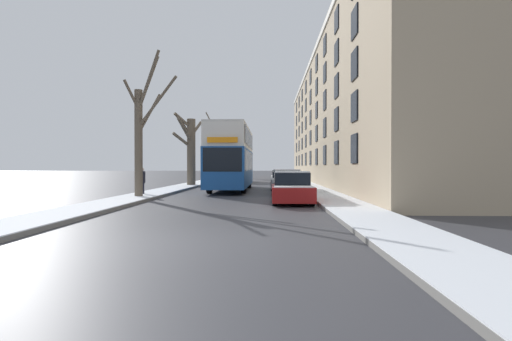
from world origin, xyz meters
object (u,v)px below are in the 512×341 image
(double_decker_bus, at_px, (232,155))
(parked_car_1, at_px, (287,183))
(bare_tree_left_1, at_px, (190,148))
(bare_tree_left_2, at_px, (214,147))
(pedestrian_left_sidewalk, at_px, (142,181))
(parked_car_2, at_px, (284,181))
(bare_tree_left_0, at_px, (141,133))
(parked_car_4, at_px, (280,177))
(parked_car_0, at_px, (292,189))
(oncoming_van, at_px, (241,171))
(parked_car_3, at_px, (281,178))
(bare_tree_left_3, at_px, (226,151))

(double_decker_bus, xyz_separation_m, parked_car_1, (3.74, -4.96, -1.81))
(bare_tree_left_1, xyz_separation_m, bare_tree_left_2, (0.02, 14.10, 0.76))
(pedestrian_left_sidewalk, bearing_deg, parked_car_2, -95.93)
(double_decker_bus, bearing_deg, bare_tree_left_2, 101.79)
(bare_tree_left_0, relative_size, parked_car_1, 1.76)
(bare_tree_left_0, height_order, parked_car_4, bare_tree_left_0)
(parked_car_4, relative_size, pedestrian_left_sidewalk, 2.59)
(parked_car_0, relative_size, oncoming_van, 0.70)
(bare_tree_left_2, xyz_separation_m, parked_car_4, (7.74, -6.87, -3.36))
(parked_car_3, xyz_separation_m, oncoming_van, (-4.19, 8.17, 0.59))
(double_decker_bus, distance_m, pedestrian_left_sidewalk, 7.80)
(parked_car_1, height_order, parked_car_3, parked_car_1)
(parked_car_4, height_order, pedestrian_left_sidewalk, pedestrian_left_sidewalk)
(oncoming_van, height_order, pedestrian_left_sidewalk, oncoming_van)
(bare_tree_left_0, distance_m, pedestrian_left_sidewalk, 3.17)
(parked_car_0, relative_size, pedestrian_left_sidewalk, 2.46)
(double_decker_bus, xyz_separation_m, parked_car_2, (3.74, 0.43, -1.85))
(bare_tree_left_1, bearing_deg, parked_car_3, 12.15)
(parked_car_3, xyz_separation_m, parked_car_4, (0.00, 5.56, -0.00))
(bare_tree_left_0, height_order, bare_tree_left_2, bare_tree_left_2)
(double_decker_bus, bearing_deg, parked_car_1, -52.96)
(parked_car_3, distance_m, oncoming_van, 9.20)
(oncoming_van, xyz_separation_m, pedestrian_left_sidewalk, (-4.08, -21.02, -0.36))
(bare_tree_left_1, height_order, pedestrian_left_sidewalk, bare_tree_left_1)
(bare_tree_left_2, relative_size, parked_car_4, 2.00)
(bare_tree_left_1, height_order, oncoming_van, bare_tree_left_1)
(parked_car_2, xyz_separation_m, parked_car_4, (0.00, 11.84, 0.01))
(parked_car_4, bearing_deg, pedestrian_left_sidewalk, -114.19)
(bare_tree_left_1, relative_size, parked_car_0, 1.53)
(parked_car_0, relative_size, parked_car_1, 0.94)
(parked_car_1, bearing_deg, bare_tree_left_1, 127.78)
(bare_tree_left_0, bearing_deg, pedestrian_left_sidewalk, 106.07)
(bare_tree_left_3, bearing_deg, bare_tree_left_2, -89.89)
(bare_tree_left_3, height_order, double_decker_bus, bare_tree_left_3)
(bare_tree_left_2, bearing_deg, pedestrian_left_sidewalk, -91.21)
(oncoming_van, bearing_deg, parked_car_1, -78.07)
(parked_car_0, height_order, parked_car_1, parked_car_1)
(double_decker_bus, bearing_deg, parked_car_4, 73.04)
(double_decker_bus, relative_size, parked_car_4, 2.68)
(double_decker_bus, relative_size, parked_car_1, 2.66)
(bare_tree_left_1, relative_size, parked_car_1, 1.44)
(bare_tree_left_0, relative_size, parked_car_3, 1.73)
(parked_car_0, xyz_separation_m, parked_car_4, (-0.00, 22.41, -0.01))
(bare_tree_left_3, relative_size, oncoming_van, 1.28)
(parked_car_0, height_order, parked_car_2, parked_car_0)
(bare_tree_left_3, bearing_deg, pedestrian_left_sidewalk, -90.76)
(bare_tree_left_3, relative_size, parked_car_0, 1.83)
(parked_car_1, relative_size, parked_car_3, 0.98)
(bare_tree_left_3, bearing_deg, bare_tree_left_0, -89.97)
(bare_tree_left_0, xyz_separation_m, parked_car_1, (7.74, 3.02, -2.74))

